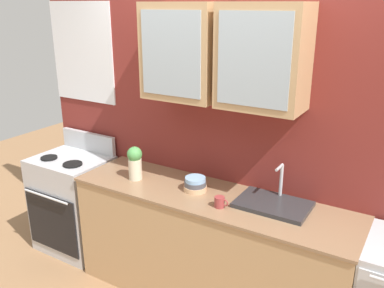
{
  "coord_description": "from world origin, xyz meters",
  "views": [
    {
      "loc": [
        1.31,
        -2.4,
        2.26
      ],
      "look_at": [
        -0.15,
        0.0,
        1.29
      ],
      "focal_mm": 38.36,
      "sensor_mm": 36.0,
      "label": 1
    }
  ],
  "objects_px": {
    "bowl_stack": "(195,184)",
    "cup_near_sink": "(220,202)",
    "stove_range": "(74,203)",
    "sink_faucet": "(273,203)",
    "vase": "(135,162)"
  },
  "relations": [
    {
      "from": "stove_range",
      "to": "sink_faucet",
      "type": "relative_size",
      "value": 2.18
    },
    {
      "from": "bowl_stack",
      "to": "stove_range",
      "type": "bearing_deg",
      "value": -179.2
    },
    {
      "from": "sink_faucet",
      "to": "cup_near_sink",
      "type": "height_order",
      "value": "sink_faucet"
    },
    {
      "from": "stove_range",
      "to": "vase",
      "type": "xyz_separation_m",
      "value": [
        0.81,
        -0.05,
        0.6
      ]
    },
    {
      "from": "stove_range",
      "to": "sink_faucet",
      "type": "xyz_separation_m",
      "value": [
        1.92,
        0.08,
        0.47
      ]
    },
    {
      "from": "stove_range",
      "to": "bowl_stack",
      "type": "xyz_separation_m",
      "value": [
        1.33,
        0.02,
        0.5
      ]
    },
    {
      "from": "stove_range",
      "to": "vase",
      "type": "relative_size",
      "value": 4.01
    },
    {
      "from": "bowl_stack",
      "to": "cup_near_sink",
      "type": "xyz_separation_m",
      "value": [
        0.28,
        -0.14,
        -0.01
      ]
    },
    {
      "from": "sink_faucet",
      "to": "vase",
      "type": "distance_m",
      "value": 1.13
    },
    {
      "from": "sink_faucet",
      "to": "bowl_stack",
      "type": "height_order",
      "value": "sink_faucet"
    },
    {
      "from": "sink_faucet",
      "to": "stove_range",
      "type": "bearing_deg",
      "value": -177.51
    },
    {
      "from": "stove_range",
      "to": "bowl_stack",
      "type": "distance_m",
      "value": 1.42
    },
    {
      "from": "stove_range",
      "to": "cup_near_sink",
      "type": "xyz_separation_m",
      "value": [
        1.61,
        -0.12,
        0.49
      ]
    },
    {
      "from": "vase",
      "to": "cup_near_sink",
      "type": "bearing_deg",
      "value": -5.47
    },
    {
      "from": "stove_range",
      "to": "cup_near_sink",
      "type": "height_order",
      "value": "stove_range"
    }
  ]
}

